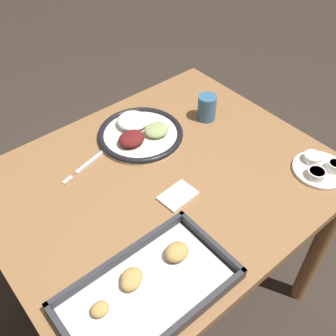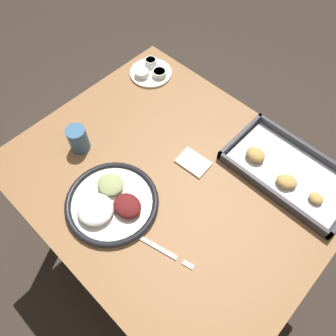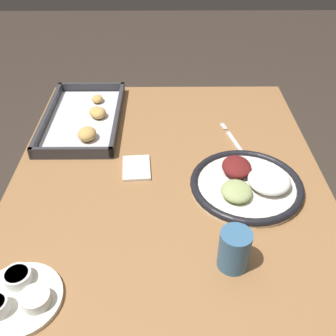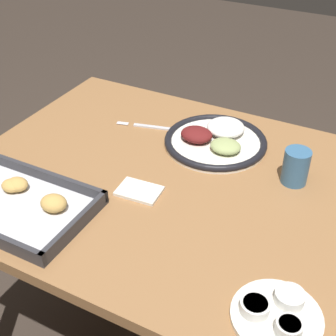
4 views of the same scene
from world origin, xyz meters
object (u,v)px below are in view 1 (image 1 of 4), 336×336
saucer_plate (320,168)px  baking_tray (148,288)px  drinking_cup (207,108)px  dinner_plate (140,133)px  fork (91,161)px  napkin (178,196)px

saucer_plate → baking_tray: 0.65m
drinking_cup → dinner_plate: bearing=-16.6°
fork → drinking_cup: drinking_cup is taller
dinner_plate → baking_tray: (0.33, 0.46, -0.00)m
saucer_plate → baking_tray: size_ratio=0.40×
dinner_plate → napkin: size_ratio=2.61×
fork → baking_tray: size_ratio=0.51×
fork → drinking_cup: bearing=157.0°
fork → saucer_plate: (-0.52, 0.49, 0.01)m
saucer_plate → napkin: bearing=-26.4°
fork → dinner_plate: bearing=166.6°
dinner_plate → fork: bearing=0.4°
napkin → dinner_plate: bearing=-105.6°
baking_tray → napkin: size_ratio=3.75×
fork → napkin: size_ratio=1.90×
dinner_plate → napkin: dinner_plate is taller
dinner_plate → drinking_cup: drinking_cup is taller
fork → napkin: napkin is taller
dinner_plate → fork: (0.19, 0.00, -0.01)m
dinner_plate → fork: size_ratio=1.37×
dinner_plate → fork: 0.19m
dinner_plate → baking_tray: dinner_plate is taller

